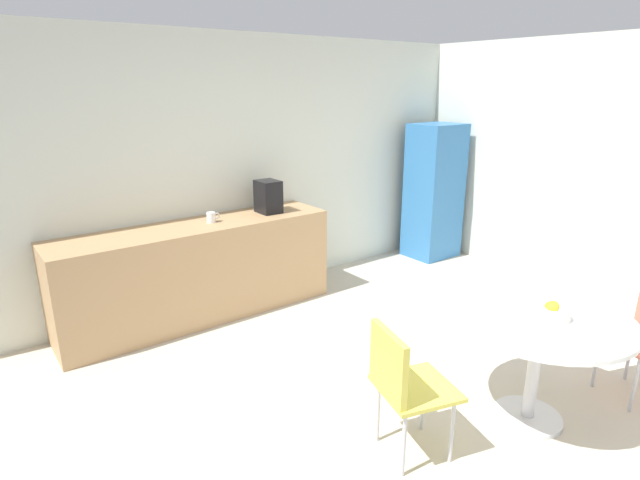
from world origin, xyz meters
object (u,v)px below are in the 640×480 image
object	(u,v)px
coffee_maker	(268,197)
mug_white	(211,217)
round_table	(538,336)
locker_cabinet	(434,192)
chair_yellow	(402,378)
fruit_bowl	(552,312)

from	to	relation	value
coffee_maker	mug_white	bearing A→B (deg)	-179.48
round_table	coffee_maker	bearing A→B (deg)	95.90
locker_cabinet	round_table	xyz separation A→B (m)	(-2.06, -2.66, -0.22)
chair_yellow	coffee_maker	xyz separation A→B (m)	(0.64, 2.48, 0.54)
chair_yellow	mug_white	xyz separation A→B (m)	(0.03, 2.48, 0.43)
locker_cabinet	fruit_bowl	bearing A→B (deg)	-127.11
locker_cabinet	coffee_maker	xyz separation A→B (m)	(-2.35, 0.10, 0.23)
fruit_bowl	coffee_maker	bearing A→B (deg)	95.97
locker_cabinet	chair_yellow	xyz separation A→B (m)	(-2.99, -2.38, -0.31)
locker_cabinet	coffee_maker	world-z (taller)	locker_cabinet
round_table	chair_yellow	xyz separation A→B (m)	(-0.93, 0.27, -0.09)
chair_yellow	mug_white	bearing A→B (deg)	89.38
round_table	fruit_bowl	xyz separation A→B (m)	(0.01, -0.06, 0.18)
round_table	chair_yellow	size ratio (longest dim) A/B	1.33
mug_white	locker_cabinet	bearing A→B (deg)	-1.82
round_table	mug_white	xyz separation A→B (m)	(-0.90, 2.75, 0.33)
round_table	mug_white	size ratio (longest dim) A/B	8.54
mug_white	coffee_maker	bearing A→B (deg)	0.52
mug_white	coffee_maker	xyz separation A→B (m)	(0.62, 0.01, 0.11)
round_table	fruit_bowl	size ratio (longest dim) A/B	5.16
coffee_maker	chair_yellow	bearing A→B (deg)	-104.54
fruit_bowl	locker_cabinet	bearing A→B (deg)	52.89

